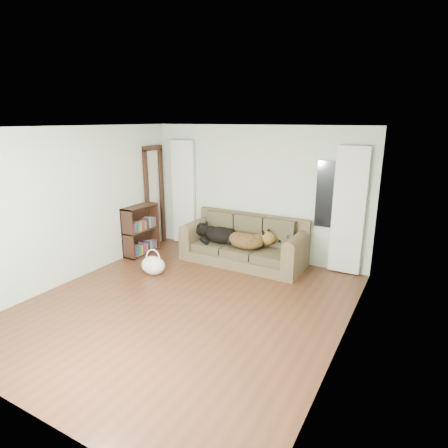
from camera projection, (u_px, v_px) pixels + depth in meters
The scene contains 15 objects.
floor at pixel (186, 305), 5.63m from camera, with size 5.00×5.00×0.00m, color #462716.
ceiling at pixel (180, 127), 4.93m from camera, with size 5.00×5.00×0.00m, color white.
wall_back at pixel (256, 193), 7.38m from camera, with size 4.50×0.04×2.60m, color #B2C9A8.
wall_left at pixel (74, 205), 6.34m from camera, with size 0.04×5.00×2.60m, color #B2C9A8.
wall_right at pixel (346, 248), 4.23m from camera, with size 0.04×5.00×2.60m, color #B2C9A8.
curtain_left at pixel (183, 193), 8.15m from camera, with size 0.55×0.08×2.25m, color white.
curtain_right at pixel (348, 211), 6.51m from camera, with size 0.55×0.08×2.25m, color white.
window_pane at pixel (330, 195), 6.65m from camera, with size 0.50×0.03×1.20m, color black.
door_casing at pixel (155, 198), 8.10m from camera, with size 0.07×0.60×2.10m, color black.
sofa at pixel (243, 241), 7.18m from camera, with size 2.36×1.02×0.97m, color brown.
dog_black_lab at pixel (219, 236), 7.40m from camera, with size 0.72×0.50×0.31m, color black.
dog_shepherd at pixel (249, 241), 7.03m from camera, with size 0.73×0.51×0.32m, color black.
tv_remote at pixel (288, 237), 6.50m from camera, with size 0.05×0.19×0.02m, color black.
tote_bag at pixel (153, 266), 6.73m from camera, with size 0.46×0.35×0.33m, color silver.
bookshelf at pixel (141, 230), 7.68m from camera, with size 0.30×0.81×1.01m, color black.
Camera 1 is at (2.98, -4.17, 2.70)m, focal length 30.00 mm.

